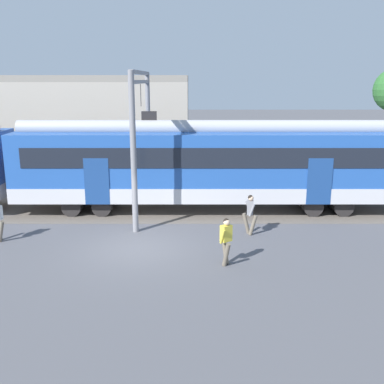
{
  "coord_description": "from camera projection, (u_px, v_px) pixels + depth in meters",
  "views": [
    {
      "loc": [
        2.01,
        -15.8,
        6.15
      ],
      "look_at": [
        2.02,
        2.31,
        1.6
      ],
      "focal_mm": 42.0,
      "sensor_mm": 36.0,
      "label": 1
    }
  ],
  "objects": [
    {
      "name": "ground_plane",
      "position": [
        138.0,
        248.0,
        16.82
      ],
      "size": [
        160.0,
        160.0,
        0.0
      ],
      "primitive_type": "plane",
      "color": "#515156"
    },
    {
      "name": "commuter_train",
      "position": [
        27.0,
        164.0,
        21.25
      ],
      "size": [
        38.05,
        3.07,
        4.73
      ],
      "color": "silver",
      "rests_on": "ground"
    },
    {
      "name": "pedestrian_yellow",
      "position": [
        226.0,
        238.0,
        15.1
      ],
      "size": [
        0.48,
        0.71,
        1.67
      ],
      "color": "#6B6051",
      "rests_on": "ground"
    },
    {
      "name": "pedestrian_grey",
      "position": [
        250.0,
        212.0,
        18.13
      ],
      "size": [
        0.62,
        0.58,
        1.67
      ],
      "color": "#6B6051",
      "rests_on": "ground"
    },
    {
      "name": "catenary_gantry",
      "position": [
        141.0,
        120.0,
        20.76
      ],
      "size": [
        0.24,
        6.64,
        6.53
      ],
      "color": "gray",
      "rests_on": "ground"
    },
    {
      "name": "background_building",
      "position": [
        21.0,
        126.0,
        29.46
      ],
      "size": [
        21.89,
        5.0,
        9.2
      ],
      "color": "#B2A899",
      "rests_on": "ground"
    }
  ]
}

